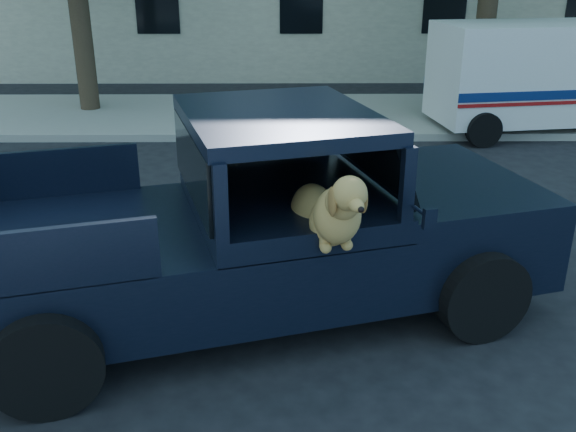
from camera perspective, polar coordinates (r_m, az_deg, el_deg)
ground at (r=6.25m, az=-4.76°, el=-11.40°), size 120.00×120.00×0.00m
far_sidewalk at (r=14.79m, az=-2.32°, el=8.96°), size 60.00×4.00×0.15m
lane_stripes at (r=9.38m, az=8.96°, el=0.37°), size 21.60×0.14×0.01m
pickup_truck at (r=6.47m, az=-3.87°, el=-2.95°), size 6.21×3.79×2.08m
mail_truck at (r=14.26m, az=20.68°, el=10.77°), size 4.27×2.56×2.22m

